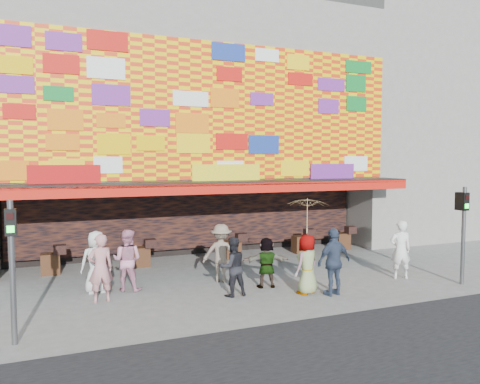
{
  "coord_description": "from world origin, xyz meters",
  "views": [
    {
      "loc": [
        -5.43,
        -12.0,
        3.83
      ],
      "look_at": [
        0.27,
        2.0,
        2.77
      ],
      "focal_mm": 35.0,
      "sensor_mm": 36.0,
      "label": 1
    }
  ],
  "objects_px": {
    "ped_c": "(232,267)",
    "ped_i": "(127,260)",
    "ped_f": "(266,262)",
    "ped_e": "(334,262)",
    "parasol": "(308,216)",
    "signal_left": "(12,256)",
    "signal_right": "(464,224)",
    "ped_h": "(401,250)",
    "ped_b": "(101,268)",
    "ped_g": "(307,264)",
    "ped_a": "(96,262)",
    "ped_d": "(221,253)"
  },
  "relations": [
    {
      "from": "ped_c",
      "to": "ped_i",
      "type": "bearing_deg",
      "value": -35.96
    },
    {
      "from": "ped_c",
      "to": "ped_f",
      "type": "xyz_separation_m",
      "value": [
        1.27,
        0.45,
        -0.07
      ]
    },
    {
      "from": "ped_e",
      "to": "parasol",
      "type": "bearing_deg",
      "value": -39.35
    },
    {
      "from": "signal_left",
      "to": "signal_right",
      "type": "height_order",
      "value": "same"
    },
    {
      "from": "ped_e",
      "to": "ped_h",
      "type": "bearing_deg",
      "value": -173.3
    },
    {
      "from": "ped_b",
      "to": "ped_g",
      "type": "relative_size",
      "value": 1.08
    },
    {
      "from": "ped_h",
      "to": "parasol",
      "type": "bearing_deg",
      "value": 25.28
    },
    {
      "from": "ped_f",
      "to": "ped_h",
      "type": "distance_m",
      "value": 4.49
    },
    {
      "from": "ped_i",
      "to": "ped_e",
      "type": "bearing_deg",
      "value": -177.92
    },
    {
      "from": "signal_left",
      "to": "ped_a",
      "type": "bearing_deg",
      "value": 59.42
    },
    {
      "from": "ped_c",
      "to": "ped_d",
      "type": "relative_size",
      "value": 0.92
    },
    {
      "from": "signal_right",
      "to": "ped_h",
      "type": "height_order",
      "value": "signal_right"
    },
    {
      "from": "signal_left",
      "to": "ped_h",
      "type": "xyz_separation_m",
      "value": [
        11.13,
        1.28,
        -0.92
      ]
    },
    {
      "from": "ped_f",
      "to": "ped_g",
      "type": "relative_size",
      "value": 0.89
    },
    {
      "from": "ped_a",
      "to": "ped_b",
      "type": "relative_size",
      "value": 0.97
    },
    {
      "from": "signal_right",
      "to": "ped_h",
      "type": "xyz_separation_m",
      "value": [
        -1.27,
        1.28,
        -0.92
      ]
    },
    {
      "from": "ped_h",
      "to": "ped_i",
      "type": "relative_size",
      "value": 1.04
    },
    {
      "from": "signal_left",
      "to": "ped_f",
      "type": "xyz_separation_m",
      "value": [
        6.69,
        1.96,
        -1.11
      ]
    },
    {
      "from": "ped_a",
      "to": "ped_f",
      "type": "height_order",
      "value": "ped_a"
    },
    {
      "from": "ped_a",
      "to": "ped_g",
      "type": "height_order",
      "value": "ped_a"
    },
    {
      "from": "signal_right",
      "to": "ped_i",
      "type": "xyz_separation_m",
      "value": [
        -9.62,
        3.19,
        -0.96
      ]
    },
    {
      "from": "ped_f",
      "to": "ped_h",
      "type": "xyz_separation_m",
      "value": [
        4.44,
        -0.68,
        0.18
      ]
    },
    {
      "from": "ped_c",
      "to": "ped_f",
      "type": "relative_size",
      "value": 1.1
    },
    {
      "from": "ped_i",
      "to": "parasol",
      "type": "height_order",
      "value": "parasol"
    },
    {
      "from": "ped_b",
      "to": "ped_i",
      "type": "bearing_deg",
      "value": -140.55
    },
    {
      "from": "ped_a",
      "to": "ped_c",
      "type": "height_order",
      "value": "ped_a"
    },
    {
      "from": "ped_g",
      "to": "ped_h",
      "type": "distance_m",
      "value": 3.67
    },
    {
      "from": "ped_f",
      "to": "ped_h",
      "type": "bearing_deg",
      "value": -175.87
    },
    {
      "from": "ped_a",
      "to": "ped_i",
      "type": "distance_m",
      "value": 0.85
    },
    {
      "from": "ped_f",
      "to": "parasol",
      "type": "bearing_deg",
      "value": 139.55
    },
    {
      "from": "signal_right",
      "to": "ped_c",
      "type": "height_order",
      "value": "signal_right"
    },
    {
      "from": "ped_d",
      "to": "ped_g",
      "type": "bearing_deg",
      "value": 156.52
    },
    {
      "from": "ped_d",
      "to": "signal_right",
      "type": "bearing_deg",
      "value": -177.8
    },
    {
      "from": "ped_a",
      "to": "parasol",
      "type": "xyz_separation_m",
      "value": [
        5.54,
        -2.36,
        1.33
      ]
    },
    {
      "from": "ped_f",
      "to": "ped_i",
      "type": "bearing_deg",
      "value": -4.61
    },
    {
      "from": "signal_right",
      "to": "ped_c",
      "type": "distance_m",
      "value": 7.21
    },
    {
      "from": "signal_left",
      "to": "ped_c",
      "type": "relative_size",
      "value": 1.81
    },
    {
      "from": "signal_right",
      "to": "ped_a",
      "type": "distance_m",
      "value": 11.01
    },
    {
      "from": "ped_f",
      "to": "ped_i",
      "type": "relative_size",
      "value": 0.84
    },
    {
      "from": "ped_f",
      "to": "parasol",
      "type": "height_order",
      "value": "parasol"
    },
    {
      "from": "signal_left",
      "to": "signal_right",
      "type": "relative_size",
      "value": 1.0
    },
    {
      "from": "ped_h",
      "to": "ped_g",
      "type": "bearing_deg",
      "value": 25.28
    },
    {
      "from": "ped_e",
      "to": "ped_g",
      "type": "relative_size",
      "value": 1.12
    },
    {
      "from": "ped_b",
      "to": "ped_d",
      "type": "distance_m",
      "value": 3.79
    },
    {
      "from": "ped_a",
      "to": "ped_f",
      "type": "distance_m",
      "value": 4.94
    },
    {
      "from": "ped_a",
      "to": "ped_c",
      "type": "bearing_deg",
      "value": 152.75
    },
    {
      "from": "signal_left",
      "to": "ped_a",
      "type": "relative_size",
      "value": 1.67
    },
    {
      "from": "ped_f",
      "to": "ped_h",
      "type": "relative_size",
      "value": 0.8
    },
    {
      "from": "signal_right",
      "to": "ped_f",
      "type": "distance_m",
      "value": 6.13
    },
    {
      "from": "signal_left",
      "to": "ped_i",
      "type": "height_order",
      "value": "signal_left"
    }
  ]
}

